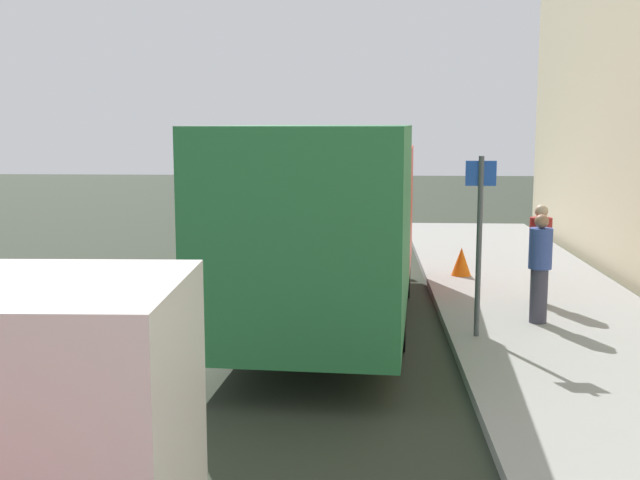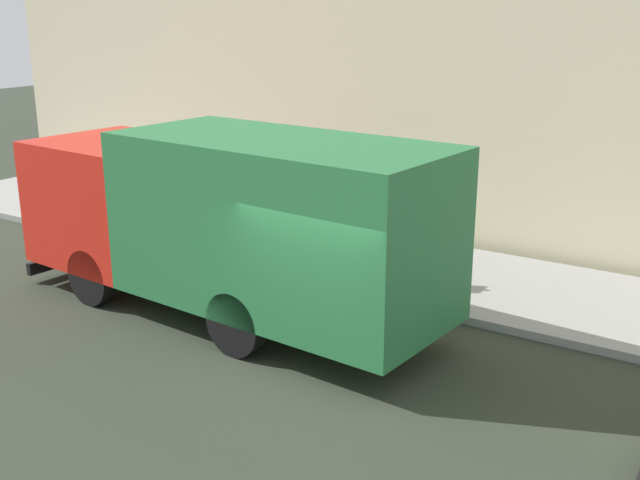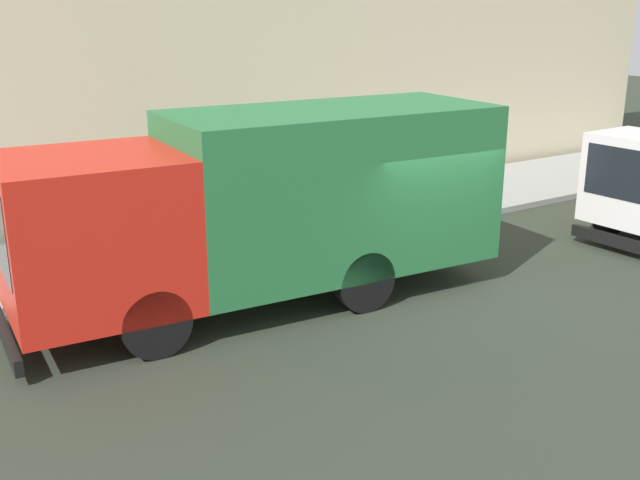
{
  "view_description": "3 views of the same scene",
  "coord_description": "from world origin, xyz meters",
  "px_view_note": "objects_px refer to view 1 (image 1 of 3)",
  "views": [
    {
      "loc": [
        1.72,
        -9.84,
        3.26
      ],
      "look_at": [
        1.05,
        2.04,
        1.5
      ],
      "focal_mm": 44.34,
      "sensor_mm": 36.0,
      "label": 1
    },
    {
      "loc": [
        -8.57,
        -5.59,
        5.2
      ],
      "look_at": [
        1.17,
        0.7,
        1.68
      ],
      "focal_mm": 43.39,
      "sensor_mm": 36.0,
      "label": 2
    },
    {
      "loc": [
        -9.46,
        8.56,
        4.9
      ],
      "look_at": [
        0.7,
        1.86,
        1.11
      ],
      "focal_mm": 42.71,
      "sensor_mm": 36.0,
      "label": 3
    }
  ],
  "objects_px": {
    "pedestrian_walking": "(540,266)",
    "pedestrian_standing": "(540,252)",
    "traffic_cone_orange": "(461,261)",
    "large_utility_truck": "(329,217)",
    "street_sign_post": "(479,231)"
  },
  "relations": [
    {
      "from": "pedestrian_walking",
      "to": "pedestrian_standing",
      "type": "bearing_deg",
      "value": -71.23
    },
    {
      "from": "traffic_cone_orange",
      "to": "pedestrian_standing",
      "type": "bearing_deg",
      "value": -67.57
    },
    {
      "from": "pedestrian_walking",
      "to": "pedestrian_standing",
      "type": "relative_size",
      "value": 0.99
    },
    {
      "from": "large_utility_truck",
      "to": "traffic_cone_orange",
      "type": "bearing_deg",
      "value": 59.97
    },
    {
      "from": "pedestrian_standing",
      "to": "street_sign_post",
      "type": "bearing_deg",
      "value": -177.95
    },
    {
      "from": "traffic_cone_orange",
      "to": "street_sign_post",
      "type": "distance_m",
      "value": 4.89
    },
    {
      "from": "large_utility_truck",
      "to": "pedestrian_standing",
      "type": "relative_size",
      "value": 4.85
    },
    {
      "from": "large_utility_truck",
      "to": "street_sign_post",
      "type": "height_order",
      "value": "large_utility_truck"
    },
    {
      "from": "pedestrian_walking",
      "to": "traffic_cone_orange",
      "type": "bearing_deg",
      "value": -48.2
    },
    {
      "from": "street_sign_post",
      "to": "pedestrian_walking",
      "type": "bearing_deg",
      "value": 38.12
    },
    {
      "from": "pedestrian_walking",
      "to": "pedestrian_standing",
      "type": "xyz_separation_m",
      "value": [
        0.29,
        1.36,
        0.0
      ]
    },
    {
      "from": "pedestrian_standing",
      "to": "traffic_cone_orange",
      "type": "relative_size",
      "value": 2.98
    },
    {
      "from": "pedestrian_walking",
      "to": "street_sign_post",
      "type": "distance_m",
      "value": 1.52
    },
    {
      "from": "pedestrian_walking",
      "to": "pedestrian_standing",
      "type": "height_order",
      "value": "pedestrian_standing"
    },
    {
      "from": "pedestrian_standing",
      "to": "pedestrian_walking",
      "type": "bearing_deg",
      "value": -158.22
    }
  ]
}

